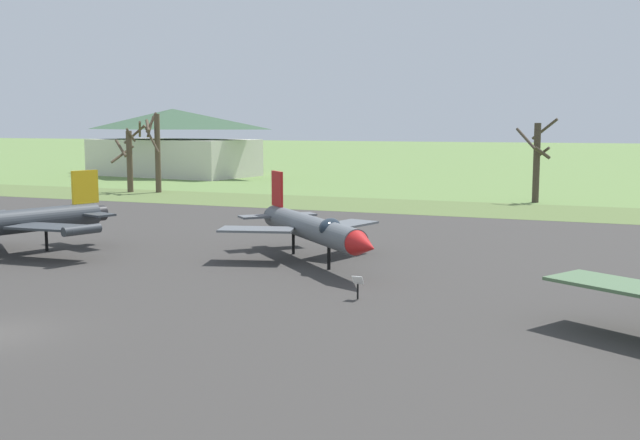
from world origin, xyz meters
TOP-DOWN VIEW (x-y plane):
  - asphalt_apron at (0.00, 14.95)m, footprint 104.06×49.82m
  - grass_verge_strip at (0.00, 45.86)m, footprint 164.06×12.00m
  - jet_fighter_front_right at (5.22, 17.04)m, footprint 11.31×11.37m
  - info_placard_front_right at (10.19, 9.86)m, footprint 0.47×0.28m
  - bare_tree_far_left at (-29.20, 48.96)m, footprint 3.70×3.38m
  - bare_tree_left_of_center at (-26.17, 49.56)m, footprint 2.41×2.51m
  - bare_tree_center at (12.78, 54.19)m, footprint 3.83×3.86m
  - visitor_building at (-39.81, 74.26)m, footprint 25.70×15.86m

SIDE VIEW (x-z plane):
  - asphalt_apron at x=0.00m, z-range 0.00..0.05m
  - grass_verge_strip at x=0.00m, z-range 0.00..0.06m
  - info_placard_front_right at x=10.19m, z-range 0.12..1.18m
  - jet_fighter_front_right at x=5.22m, z-range -0.38..4.21m
  - bare_tree_far_left at x=-29.20m, z-range 0.02..7.71m
  - bare_tree_center at x=12.78m, z-range 0.17..8.11m
  - visitor_building at x=-39.81m, z-range -0.08..9.47m
  - bare_tree_left_of_center at x=-26.17m, z-range 0.44..9.07m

